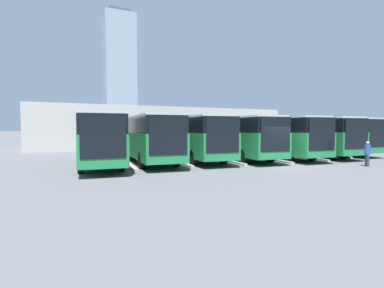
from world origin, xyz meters
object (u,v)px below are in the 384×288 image
Objects in this scene: bus_1 at (302,135)px; bus_4 at (191,136)px; bus_6 at (98,137)px; bus_2 at (272,135)px; bus_5 at (148,137)px; bus_0 at (323,135)px; pedestrian at (367,153)px; bus_3 at (233,136)px.

bus_4 is (10.35, -0.98, 0.00)m from bus_1.
bus_1 and bus_6 have the same top height.
bus_2 is 1.00× the size of bus_5.
bus_0 reaches higher than pedestrian.
bus_2 is at bearing -177.00° from bus_6.
pedestrian is at bearing 80.38° from bus_1.
bus_2 is at bearing 12.26° from bus_0.
bus_3 is at bearing -2.79° from bus_2.
pedestrian is (1.92, 7.35, -0.96)m from bus_1.
bus_4 is at bearing 79.63° from pedestrian.
bus_3 is 9.27m from pedestrian.
bus_5 is (10.35, -0.94, 0.00)m from bus_2.
bus_0 is at bearing -167.74° from bus_2.
bus_4 is at bearing 4.31° from bus_0.
bus_4 is 1.00× the size of bus_6.
bus_6 is (17.24, -0.42, 0.00)m from bus_1.
bus_3 is 6.91m from bus_5.
bus_0 and bus_6 have the same top height.
bus_5 is at bearing 6.75° from bus_4.
bus_4 and bus_5 have the same top height.
bus_0 is at bearing -161.78° from bus_1.
bus_2 is at bearing 6.13° from bus_1.
bus_2 is 3.48m from bus_3.
bus_2 and bus_3 have the same top height.
bus_4 is 11.89m from pedestrian.
bus_0 and bus_5 have the same top height.
bus_1 reaches higher than pedestrian.
bus_4 is at bearing -4.43° from bus_3.
bus_0 is at bearing -175.20° from bus_5.
bus_5 is at bearing 1.39° from bus_1.
bus_6 is 7.18× the size of pedestrian.
bus_2 is 10.39m from bus_5.
bus_1 is 1.00× the size of bus_3.
bus_6 is (10.35, -0.01, 0.00)m from bus_3.
bus_3 is 1.00× the size of bus_5.
bus_0 and bus_3 have the same top height.
pedestrian is (-15.32, 7.77, -0.96)m from bus_6.
bus_0 is at bearing -175.69° from bus_4.
bus_5 is 14.48m from pedestrian.
bus_3 is (6.90, -0.41, 0.00)m from bus_1.
bus_2 is at bearing 177.21° from bus_3.
bus_4 and bus_6 have the same top height.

